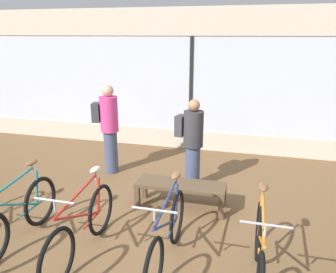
% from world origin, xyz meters
% --- Properties ---
extents(ground_plane, '(24.00, 24.00, 0.00)m').
position_xyz_m(ground_plane, '(0.00, 0.00, 0.00)').
color(ground_plane, brown).
extents(shop_back_wall, '(12.00, 0.08, 3.20)m').
position_xyz_m(shop_back_wall, '(0.00, 3.69, 1.64)').
color(shop_back_wall, beige).
rests_on(shop_back_wall, ground_plane).
extents(bicycle_left, '(0.46, 1.71, 1.03)m').
position_xyz_m(bicycle_left, '(-1.48, -0.53, 0.38)').
color(bicycle_left, black).
rests_on(bicycle_left, ground_plane).
extents(bicycle_center_left, '(0.46, 1.76, 1.03)m').
position_xyz_m(bicycle_center_left, '(-0.54, -0.56, 0.39)').
color(bicycle_center_left, black).
rests_on(bicycle_center_left, ground_plane).
extents(bicycle_center_right, '(0.46, 1.77, 1.03)m').
position_xyz_m(bicycle_center_right, '(0.51, -0.48, 0.39)').
color(bicycle_center_right, black).
rests_on(bicycle_center_right, ground_plane).
extents(bicycle_right, '(0.46, 1.72, 1.04)m').
position_xyz_m(bicycle_right, '(1.56, -0.52, 0.40)').
color(bicycle_right, black).
rests_on(bicycle_right, ground_plane).
extents(display_bench, '(1.40, 0.44, 0.42)m').
position_xyz_m(display_bench, '(0.38, 0.90, 0.34)').
color(display_bench, brown).
rests_on(display_bench, ground_plane).
extents(customer_near_rack, '(0.53, 0.40, 1.74)m').
position_xyz_m(customer_near_rack, '(-1.27, 1.93, 0.94)').
color(customer_near_rack, '#424C6B').
rests_on(customer_near_rack, ground_plane).
extents(customer_by_window, '(0.53, 0.40, 1.60)m').
position_xyz_m(customer_by_window, '(0.41, 1.66, 0.86)').
color(customer_by_window, '#424C6B').
rests_on(customer_by_window, ground_plane).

